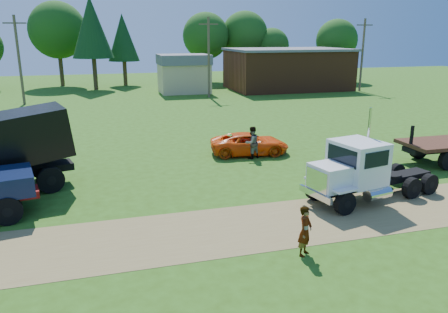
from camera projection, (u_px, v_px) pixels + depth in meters
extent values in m
plane|color=#2B4E11|center=(275.00, 224.00, 17.13)|extent=(140.00, 140.00, 0.00)
cube|color=brown|center=(275.00, 223.00, 17.13)|extent=(120.00, 4.20, 0.01)
cube|color=black|center=(374.00, 182.00, 19.77)|extent=(6.63, 2.17, 0.26)
cylinder|color=black|center=(345.00, 203.00, 17.89)|extent=(1.01, 0.50, 0.97)
cylinder|color=black|center=(345.00, 203.00, 17.89)|extent=(0.40, 0.39, 0.34)
cylinder|color=black|center=(315.00, 189.00, 19.49)|extent=(1.01, 0.50, 0.97)
cylinder|color=black|center=(315.00, 189.00, 19.49)|extent=(0.40, 0.39, 0.34)
cylinder|color=black|center=(412.00, 188.00, 19.66)|extent=(1.01, 0.50, 0.97)
cylinder|color=black|center=(412.00, 188.00, 19.66)|extent=(0.40, 0.39, 0.34)
cylinder|color=black|center=(380.00, 176.00, 21.26)|extent=(1.01, 0.50, 0.97)
cylinder|color=black|center=(380.00, 176.00, 21.26)|extent=(0.40, 0.39, 0.34)
cylinder|color=black|center=(429.00, 184.00, 20.17)|extent=(1.01, 0.50, 0.97)
cylinder|color=black|center=(429.00, 184.00, 20.17)|extent=(0.40, 0.39, 0.34)
cylinder|color=black|center=(396.00, 173.00, 21.77)|extent=(1.01, 0.50, 0.97)
cylinder|color=black|center=(396.00, 173.00, 21.77)|extent=(0.40, 0.39, 0.34)
cube|color=silver|center=(332.00, 176.00, 18.47)|extent=(1.86, 1.79, 1.06)
cube|color=silver|center=(317.00, 180.00, 18.13)|extent=(0.34, 1.31, 0.88)
cube|color=silver|center=(315.00, 194.00, 18.28)|extent=(0.54, 2.01, 0.26)
cube|color=silver|center=(357.00, 162.00, 18.98)|extent=(2.24, 2.45, 1.85)
cube|color=black|center=(342.00, 156.00, 18.47)|extent=(0.40, 1.73, 0.75)
cube|color=black|center=(377.00, 159.00, 17.96)|extent=(1.30, 0.30, 0.66)
cube|color=black|center=(341.00, 148.00, 19.78)|extent=(1.30, 0.30, 0.66)
cube|color=silver|center=(346.00, 190.00, 17.73)|extent=(1.11, 0.60, 0.09)
cube|color=silver|center=(316.00, 177.00, 19.34)|extent=(1.11, 0.60, 0.09)
cylinder|color=silver|center=(378.00, 194.00, 18.58)|extent=(1.31, 0.77, 0.53)
cylinder|color=silver|center=(367.00, 152.00, 19.78)|extent=(0.15, 0.15, 4.05)
cylinder|color=black|center=(391.00, 175.00, 20.19)|extent=(1.15, 1.15, 0.11)
cylinder|color=black|center=(16.00, 185.00, 19.64)|extent=(1.30, 0.70, 1.24)
cylinder|color=black|center=(16.00, 185.00, 19.64)|extent=(0.53, 0.51, 0.43)
cylinder|color=black|center=(11.00, 171.00, 21.60)|extent=(1.30, 0.70, 1.24)
cylinder|color=black|center=(11.00, 171.00, 21.60)|extent=(0.53, 0.51, 0.43)
cylinder|color=black|center=(51.00, 180.00, 20.36)|extent=(1.30, 0.70, 1.24)
cylinder|color=black|center=(51.00, 180.00, 20.36)|extent=(0.53, 0.51, 0.43)
cylinder|color=black|center=(42.00, 167.00, 22.32)|extent=(1.30, 0.70, 1.24)
cylinder|color=black|center=(42.00, 167.00, 22.32)|extent=(0.53, 0.51, 0.43)
cube|color=black|center=(14.00, 138.00, 20.21)|extent=(5.47, 3.88, 2.73)
cylinder|color=black|center=(7.00, 211.00, 16.92)|extent=(1.18, 0.57, 1.13)
cylinder|color=black|center=(7.00, 211.00, 16.92)|extent=(0.46, 0.45, 0.40)
cylinder|color=black|center=(6.00, 193.00, 18.78)|extent=(1.18, 0.57, 1.13)
cylinder|color=black|center=(6.00, 193.00, 18.78)|extent=(0.46, 0.45, 0.40)
imported|color=#EE4F0B|center=(250.00, 144.00, 26.84)|extent=(5.02, 2.80, 1.33)
cylinder|color=black|center=(419.00, 149.00, 25.93)|extent=(1.13, 0.34, 1.13)
cube|color=black|center=(412.00, 136.00, 24.09)|extent=(0.14, 0.14, 1.13)
imported|color=#999999|center=(305.00, 231.00, 14.51)|extent=(0.75, 0.73, 1.73)
imported|color=#999999|center=(252.00, 143.00, 25.83)|extent=(1.14, 1.03, 1.93)
cube|color=brown|center=(287.00, 70.00, 58.21)|extent=(15.00, 10.00, 5.00)
cube|color=slate|center=(288.00, 50.00, 57.49)|extent=(15.40, 10.40, 0.30)
cube|color=tan|center=(184.00, 78.00, 54.73)|extent=(6.00, 5.00, 3.60)
cube|color=slate|center=(184.00, 59.00, 54.10)|extent=(6.20, 5.40, 1.20)
cylinder|color=#4B3A2B|center=(19.00, 61.00, 44.64)|extent=(0.28, 0.28, 9.00)
cube|color=#4B3A2B|center=(15.00, 23.00, 43.63)|extent=(2.20, 0.14, 0.14)
cylinder|color=#4B3A2B|center=(209.00, 58.00, 49.89)|extent=(0.28, 0.28, 9.00)
cube|color=#4B3A2B|center=(208.00, 24.00, 48.88)|extent=(2.20, 0.14, 0.14)
cylinder|color=#4B3A2B|center=(362.00, 56.00, 55.13)|extent=(0.28, 0.28, 9.00)
cube|color=#4B3A2B|center=(365.00, 25.00, 54.13)|extent=(2.20, 0.14, 0.14)
cylinder|color=#382817|center=(61.00, 71.00, 61.64)|extent=(0.56, 0.56, 4.12)
sphere|color=#124511|center=(57.00, 30.00, 60.12)|extent=(7.76, 7.76, 7.76)
cylinder|color=#382817|center=(125.00, 73.00, 62.39)|extent=(0.56, 0.56, 3.48)
cone|color=black|center=(123.00, 37.00, 61.06)|extent=(4.37, 4.37, 6.46)
cylinder|color=#382817|center=(206.00, 70.00, 67.06)|extent=(0.56, 0.56, 3.69)
sphere|color=#124511|center=(206.00, 36.00, 65.70)|extent=(6.95, 6.95, 6.95)
cylinder|color=#382817|center=(244.00, 68.00, 69.16)|extent=(0.56, 0.56, 3.79)
sphere|color=#124511|center=(245.00, 35.00, 67.76)|extent=(7.14, 7.14, 7.14)
cylinder|color=#382817|center=(335.00, 70.00, 68.04)|extent=(0.56, 0.56, 3.34)
sphere|color=#124511|center=(337.00, 40.00, 66.81)|extent=(6.31, 6.31, 6.31)
cylinder|color=#382817|center=(95.00, 74.00, 57.47)|extent=(0.56, 0.56, 4.16)
cone|color=black|center=(91.00, 27.00, 55.87)|extent=(5.23, 5.23, 7.73)
cylinder|color=#382817|center=(271.00, 71.00, 69.11)|extent=(0.56, 0.56, 2.88)
sphere|color=#124511|center=(272.00, 46.00, 68.05)|extent=(5.43, 5.43, 5.43)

